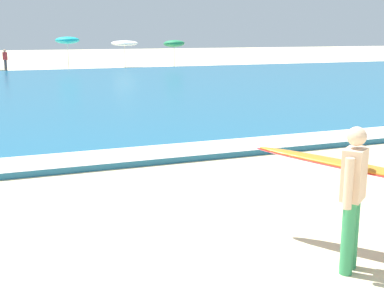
{
  "coord_description": "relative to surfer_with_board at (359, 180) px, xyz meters",
  "views": [
    {
      "loc": [
        -0.26,
        -5.2,
        2.75
      ],
      "look_at": [
        2.47,
        1.81,
        1.1
      ],
      "focal_mm": 47.64,
      "sensor_mm": 36.0,
      "label": 1
    }
  ],
  "objects": [
    {
      "name": "sea",
      "position": [
        -3.69,
        19.32,
        -0.97
      ],
      "size": [
        120.0,
        28.0,
        0.14
      ],
      "primitive_type": "cube",
      "color": "#1E6084",
      "rests_on": "ground"
    },
    {
      "name": "beach_umbrella_5",
      "position": [
        9.79,
        34.58,
        0.82
      ],
      "size": [
        1.71,
        1.75,
        2.21
      ],
      "color": "beige",
      "rests_on": "ground"
    },
    {
      "name": "beach_umbrella_3",
      "position": [
        1.48,
        35.12,
        1.12
      ],
      "size": [
        1.8,
        1.82,
        2.47
      ],
      "color": "beige",
      "rests_on": "ground"
    },
    {
      "name": "surf_foam",
      "position": [
        -3.69,
        5.92,
        -0.89
      ],
      "size": [
        120.0,
        1.28,
        0.01
      ],
      "primitive_type": "cube",
      "color": "white",
      "rests_on": "sea"
    },
    {
      "name": "beach_umbrella_4",
      "position": [
        5.95,
        35.47,
        0.87
      ],
      "size": [
        2.12,
        2.13,
        2.14
      ],
      "color": "beige",
      "rests_on": "ground"
    },
    {
      "name": "surfer_with_board",
      "position": [
        0.0,
        0.0,
        0.0
      ],
      "size": [
        2.02,
        2.51,
        1.73
      ],
      "color": "#338E56",
      "rests_on": "ground"
    },
    {
      "name": "beachgoer_near_row_mid",
      "position": [
        -3.05,
        34.09,
        -0.19
      ],
      "size": [
        0.32,
        0.2,
        1.58
      ],
      "color": "#383842",
      "rests_on": "ground"
    }
  ]
}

